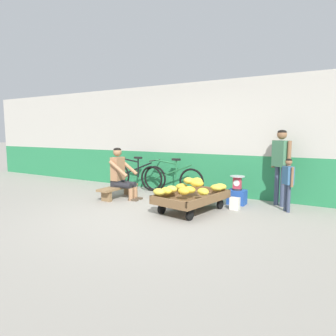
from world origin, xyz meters
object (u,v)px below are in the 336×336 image
Objects in this scene: plastic_crate at (237,197)px; customer_child at (288,179)px; shopping_bag at (235,204)px; banana_cart at (192,199)px; vendor_seated at (121,173)px; low_bench at (118,189)px; weighing_scale at (237,183)px; bicycle_near_left at (135,176)px; bicycle_far_left at (172,179)px; customer_adult at (281,159)px.

customer_child reaches higher than plastic_crate.
plastic_crate is 0.48m from shopping_bag.
banana_cart reaches higher than shopping_bag.
low_bench is at bearing -175.27° from vendor_seated.
weighing_scale is 0.58m from shopping_bag.
banana_cart is 1.41× the size of low_bench.
weighing_scale is (0.55, 0.99, 0.21)m from banana_cart.
weighing_scale reaches higher than banana_cart.
bicycle_near_left is (-2.82, 0.26, -0.10)m from weighing_scale.
bicycle_near_left is at bearing 111.06° from vendor_seated.
bicycle_far_left reaches higher than banana_cart.
vendor_seated is 1.14m from bicycle_near_left.
customer_adult reaches higher than plastic_crate.
banana_cart is 1.15m from weighing_scale.
customer_child is at bearing 11.37° from low_bench.
banana_cart is at bearing -119.03° from plastic_crate.
low_bench is 1.10× the size of customer_child.
bicycle_far_left is (0.68, 1.12, -0.21)m from vendor_seated.
banana_cart is 1.77m from bicycle_far_left.
bicycle_near_left is at bearing -176.28° from bicycle_far_left.
banana_cart is 0.94× the size of bicycle_near_left.
customer_child is 1.08m from shopping_bag.
shopping_bag is at bearing 7.27° from low_bench.
bicycle_near_left is at bearing 174.75° from weighing_scale.
shopping_bag is at bearing -13.84° from bicycle_near_left.
customer_adult reaches higher than vendor_seated.
weighing_scale is at bearing -157.05° from customer_adult.
plastic_crate is at bearing 60.97° from banana_cart.
shopping_bag is at bearing -76.64° from plastic_crate.
bicycle_far_left is 6.92× the size of shopping_bag.
vendor_seated is 2.54m from weighing_scale.
bicycle_far_left is at bearing 169.27° from plastic_crate.
customer_child reaches higher than bicycle_far_left.
shopping_bag is at bearing -130.05° from customer_adult.
bicycle_near_left is 1.09m from bicycle_far_left.
customer_child is (2.72, -0.42, 0.27)m from bicycle_far_left.
banana_cart is 1.96m from low_bench.
low_bench is 1.11m from bicycle_near_left.
bicycle_near_left is 3.64m from customer_adult.
plastic_crate is (0.55, 0.99, -0.09)m from banana_cart.
vendor_seated is at bearing -68.94° from bicycle_near_left.
customer_adult is at bearing 19.30° from vendor_seated.
weighing_scale reaches higher than shopping_bag.
customer_adult is (3.59, 0.07, 0.60)m from bicycle_near_left.
banana_cart is at bearing -119.06° from weighing_scale.
vendor_seated reaches higher than weighing_scale.
customer_adult is at bearing 18.93° from low_bench.
vendor_seated is 3.17× the size of plastic_crate.
plastic_crate reaches higher than shopping_bag.
banana_cart is at bearing -149.89° from customer_child.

